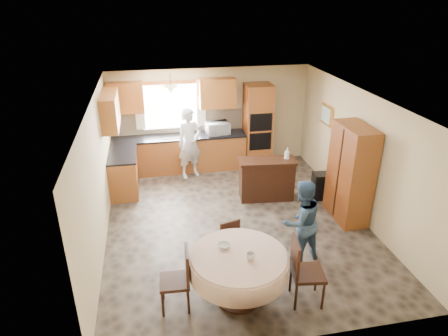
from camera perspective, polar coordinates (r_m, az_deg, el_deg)
floor at (r=8.05m, az=1.70°, el=-7.70°), size 5.00×6.00×0.01m
ceiling at (r=7.04m, az=1.96°, el=9.78°), size 5.00×6.00×0.01m
wall_back at (r=10.22m, az=-1.91°, el=7.21°), size 5.00×0.02×2.50m
wall_front at (r=4.98m, az=9.66°, el=-13.51°), size 5.00×0.02×2.50m
wall_left at (r=7.36m, az=-17.53°, el=-1.09°), size 0.02×6.00×2.50m
wall_right at (r=8.34m, az=18.84°, el=1.78°), size 0.02×6.00×2.50m
window at (r=10.00m, az=-7.65°, el=8.71°), size 1.40×0.03×1.10m
curtain_left at (r=9.92m, az=-12.01°, el=8.57°), size 0.22×0.02×1.15m
curtain_right at (r=10.00m, az=-3.31°, el=9.19°), size 0.22×0.02×1.15m
base_cab_back at (r=10.12m, az=-6.33°, el=2.01°), size 3.30×0.60×0.88m
counter_back at (r=9.95m, az=-6.45°, el=4.46°), size 3.30×0.64×0.04m
base_cab_left at (r=9.29m, az=-14.12°, el=-0.73°), size 0.60×1.20×0.88m
counter_left at (r=9.11m, az=-14.41°, el=1.88°), size 0.64×1.20×0.04m
backsplash at (r=10.14m, az=-6.67°, el=6.50°), size 3.30×0.02×0.55m
wall_cab_left at (r=9.77m, az=-13.92°, el=9.73°), size 0.85×0.33×0.72m
wall_cab_right at (r=9.91m, az=-0.94°, el=10.63°), size 0.90×0.33×0.72m
wall_cab_side at (r=8.80m, az=-15.98°, el=7.89°), size 0.33×1.20×0.72m
oven_tower at (r=10.23m, az=4.79°, el=6.03°), size 0.66×0.62×2.12m
oven_upper at (r=9.88m, az=5.32°, el=6.51°), size 0.56×0.01×0.45m
oven_lower at (r=10.04m, az=5.21°, el=3.79°), size 0.56×0.01×0.45m
pendant at (r=9.40m, az=-7.62°, el=10.98°), size 0.36×0.36×0.18m
sideboard at (r=8.76m, az=6.09°, el=-1.77°), size 1.25×0.62×0.86m
space_heater at (r=9.02m, az=13.87°, el=-2.50°), size 0.46×0.33×0.60m
cupboard at (r=8.13m, az=17.61°, el=-0.77°), size 0.51×1.02×1.94m
dining_table at (r=5.91m, az=2.11°, el=-13.68°), size 1.43×1.43×0.82m
chair_left at (r=5.90m, az=-6.33°, el=-15.10°), size 0.44×0.44×0.98m
chair_back at (r=6.74m, az=0.49°, el=-10.00°), size 0.45×0.45×0.85m
chair_right at (r=6.04m, az=11.14°, el=-13.87°), size 0.52×0.52×1.06m
framed_picture at (r=9.51m, az=14.47°, el=7.36°), size 0.06×0.55×0.46m
microwave at (r=9.96m, az=-0.91°, el=5.70°), size 0.61×0.46×0.31m
person_sink at (r=9.61m, az=-4.92°, el=3.54°), size 0.74×0.62×1.72m
person_dining at (r=6.79m, az=10.97°, el=-7.52°), size 0.84×0.72×1.48m
bowl_sideboard at (r=8.46m, az=3.69°, el=0.76°), size 0.21×0.21×0.05m
bottle_sideboard at (r=8.65m, az=8.99°, el=1.93°), size 0.14×0.14×0.30m
cup_table at (r=5.70m, az=3.79°, el=-12.47°), size 0.14×0.14×0.10m
bowl_table at (r=5.92m, az=0.01°, el=-11.05°), size 0.18×0.18×0.06m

